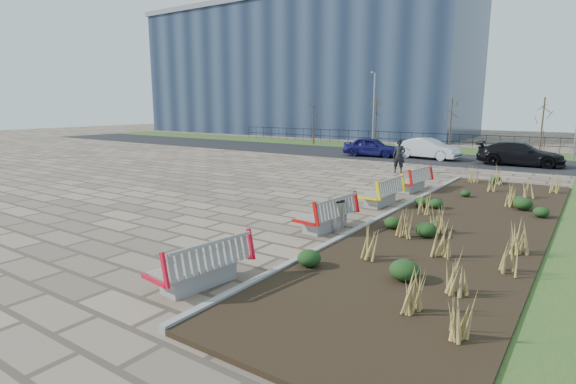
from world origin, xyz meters
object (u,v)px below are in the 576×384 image
Objects in this scene: bench_d at (412,179)px; car_silver at (428,149)px; lamp_west at (374,111)px; bench_b at (325,213)px; pedestrian at (399,156)px; litter_bin at (336,215)px; bench_c at (380,191)px; car_blue at (372,147)px; bench_a at (199,262)px; car_black at (520,154)px.

car_silver is at bearing 109.68° from bench_d.
car_silver is at bearing -37.43° from lamp_west.
pedestrian is (-2.34, 11.78, 0.39)m from bench_b.
bench_d reaches higher than litter_bin.
bench_c is at bearing -84.87° from bench_d.
car_silver is (-2.98, 14.72, 0.20)m from bench_c.
bench_b is 0.55× the size of car_blue.
bench_a is 1.00× the size of bench_d.
car_black reaches higher than litter_bin.
bench_c is at bearing -86.69° from pedestrian.
litter_bin is (0.25, -7.02, -0.07)m from bench_d.
bench_a is 0.35× the size of lamp_west.
bench_b is 1.00× the size of bench_c.
bench_b is at bearing -84.87° from bench_d.
bench_b reaches higher than litter_bin.
bench_d is 12.57m from car_blue.
bench_a is 12.20m from bench_d.
car_silver is (3.67, 0.80, 0.02)m from car_blue.
car_black reaches higher than bench_b.
car_black is at bearing 91.64° from bench_a.
bench_a and bench_c have the same top height.
bench_d is at bearing -76.26° from pedestrian.
bench_a and bench_d have the same top height.
lamp_west is (-9.00, 19.33, 2.54)m from bench_c.
car_black is at bearing -22.66° from lamp_west.
car_silver is 0.68× the size of lamp_west.
bench_b is at bearing -163.90° from car_silver.
car_black is (2.28, 18.28, 0.28)m from litter_bin.
bench_c is 14.74m from car_black.
car_silver is at bearing 84.53° from car_black.
bench_c is 2.45× the size of litter_bin.
car_black is (9.17, 0.60, 0.04)m from car_blue.
car_blue is 0.64× the size of lamp_west.
bench_d is 11.55m from car_black.
car_black is (2.52, 18.46, 0.21)m from bench_b.
litter_bin is (0.25, 5.18, -0.07)m from bench_a.
car_black is at bearing -93.32° from car_blue.
lamp_west reaches higher than bench_a.
bench_c is (0.00, 8.94, 0.00)m from bench_a.
bench_b is 0.35× the size of lamp_west.
bench_c is 15.02m from car_silver.
bench_c is 1.18× the size of pedestrian.
bench_d is (0.00, 12.20, 0.00)m from bench_a.
car_blue is 9.19m from car_black.
car_black is (2.52, 14.52, 0.21)m from bench_c.
car_blue is at bearing 111.96° from pedestrian.
car_silver is (-2.98, 23.66, 0.20)m from bench_a.
litter_bin is 0.21× the size of car_silver.
lamp_west is at bearing 16.52° from car_blue.
car_black is (2.52, 23.46, 0.21)m from bench_a.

